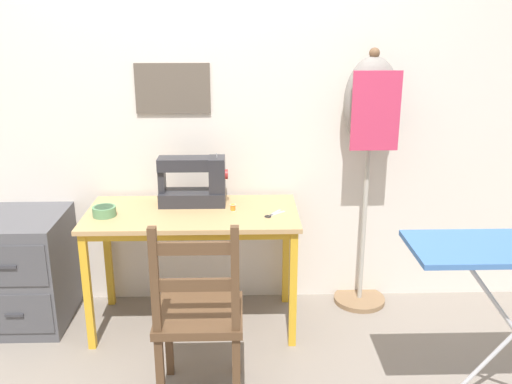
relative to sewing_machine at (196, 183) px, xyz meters
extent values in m
plane|color=gray|center=(-0.02, -0.41, -0.83)|extent=(14.00, 14.00, 0.00)
cube|color=silver|center=(-0.02, 0.23, 0.44)|extent=(10.00, 0.05, 2.55)
cube|color=brown|center=(-0.13, 0.20, 0.51)|extent=(0.43, 0.02, 0.29)
cube|color=tan|center=(-0.02, -0.12, -0.14)|extent=(1.18, 0.57, 0.02)
cube|color=gold|center=(-0.02, -0.37, -0.18)|extent=(1.10, 0.03, 0.04)
cube|color=gold|center=(-0.56, -0.37, -0.49)|extent=(0.04, 0.04, 0.68)
cube|color=gold|center=(0.53, -0.37, -0.49)|extent=(0.04, 0.04, 0.68)
cube|color=gold|center=(-0.56, 0.13, -0.49)|extent=(0.04, 0.04, 0.68)
cube|color=gold|center=(0.53, 0.13, -0.49)|extent=(0.04, 0.04, 0.68)
cube|color=#28282D|center=(-0.02, 0.00, -0.09)|extent=(0.38, 0.17, 0.08)
cube|color=#28282D|center=(0.12, 0.00, 0.05)|extent=(0.09, 0.14, 0.20)
cube|color=#28282D|center=(-0.04, 0.00, 0.11)|extent=(0.33, 0.12, 0.07)
cube|color=#28282D|center=(-0.19, 0.00, 0.01)|extent=(0.04, 0.09, 0.13)
cylinder|color=#B22D2D|center=(0.18, 0.00, 0.05)|extent=(0.02, 0.06, 0.06)
cylinder|color=#99999E|center=(0.12, 0.00, 0.16)|extent=(0.01, 0.01, 0.02)
cylinder|color=#56895B|center=(-0.49, -0.18, -0.10)|extent=(0.13, 0.13, 0.05)
cylinder|color=#2F4B32|center=(-0.49, -0.18, -0.08)|extent=(0.10, 0.10, 0.01)
cube|color=silver|center=(0.44, -0.16, -0.13)|extent=(0.07, 0.10, 0.00)
cube|color=silver|center=(0.46, -0.18, -0.13)|extent=(0.09, 0.08, 0.00)
torus|color=black|center=(0.40, -0.22, -0.13)|extent=(0.03, 0.03, 0.01)
torus|color=black|center=(0.40, -0.22, -0.13)|extent=(0.03, 0.03, 0.01)
cylinder|color=orange|center=(0.21, -0.12, -0.11)|extent=(0.03, 0.03, 0.04)
cylinder|color=beige|center=(0.21, -0.12, -0.09)|extent=(0.03, 0.03, 0.00)
cylinder|color=beige|center=(0.21, -0.12, -0.13)|extent=(0.03, 0.03, 0.00)
cube|color=#513823|center=(0.06, -0.77, -0.41)|extent=(0.40, 0.38, 0.04)
cube|color=#513823|center=(-0.11, -0.61, -0.63)|extent=(0.04, 0.04, 0.41)
cube|color=#513823|center=(0.23, -0.61, -0.63)|extent=(0.04, 0.04, 0.41)
cube|color=#513823|center=(-0.11, -0.93, -0.63)|extent=(0.04, 0.04, 0.41)
cube|color=#513823|center=(0.23, -0.93, -0.63)|extent=(0.04, 0.04, 0.41)
cube|color=#513823|center=(-0.11, -0.93, -0.15)|extent=(0.04, 0.04, 0.48)
cube|color=#513823|center=(0.23, -0.93, -0.15)|extent=(0.04, 0.04, 0.48)
cube|color=#513823|center=(0.06, -0.93, 0.00)|extent=(0.34, 0.02, 0.06)
cube|color=#513823|center=(0.06, -0.93, -0.17)|extent=(0.34, 0.02, 0.06)
cube|color=#4C4C51|center=(-0.99, -0.05, -0.50)|extent=(0.45, 0.53, 0.66)
cube|color=#46464B|center=(-0.99, -0.32, -0.36)|extent=(0.41, 0.01, 0.24)
cube|color=#333338|center=(-0.99, -0.33, -0.36)|extent=(0.10, 0.01, 0.02)
cube|color=#46464B|center=(-0.99, -0.32, -0.65)|extent=(0.41, 0.01, 0.24)
cube|color=#333338|center=(-0.99, -0.33, -0.65)|extent=(0.10, 0.01, 0.02)
cylinder|color=#846647|center=(1.00, 0.11, -0.82)|extent=(0.32, 0.32, 0.03)
cylinder|color=#ADA89E|center=(1.00, 0.11, -0.28)|extent=(0.03, 0.03, 1.05)
ellipsoid|color=gray|center=(1.00, 0.11, 0.43)|extent=(0.32, 0.23, 0.53)
sphere|color=brown|center=(1.00, 0.11, 0.71)|extent=(0.06, 0.06, 0.06)
cube|color=#C63356|center=(1.00, -0.01, 0.41)|extent=(0.27, 0.01, 0.44)
camera|label=1|loc=(0.26, -3.12, 0.94)|focal=40.00mm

